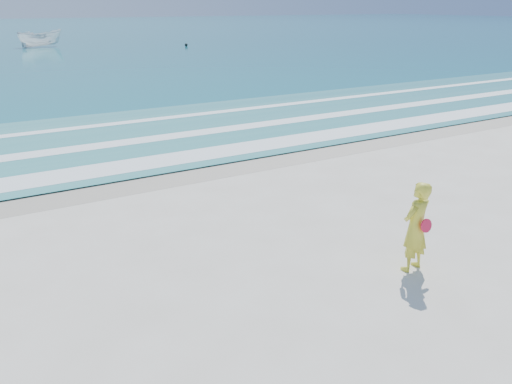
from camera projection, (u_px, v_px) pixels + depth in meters
ground at (359, 331)px, 7.99m from camera, size 400.00×400.00×0.00m
wet_sand at (163, 175)px, 15.28m from camera, size 400.00×2.40×0.00m
shallow at (118, 138)px, 19.31m from camera, size 400.00×10.00×0.01m
foam_near at (149, 162)px, 16.31m from camera, size 400.00×1.40×0.01m
foam_mid at (124, 142)px, 18.66m from camera, size 400.00×0.90×0.01m
foam_far at (102, 125)px, 21.33m from camera, size 400.00×0.60×0.01m
boat at (41, 38)px, 59.91m from camera, size 5.46×2.81×2.01m
buoy at (186, 45)px, 60.92m from camera, size 0.38×0.38×0.38m
woman at (416, 227)px, 9.55m from camera, size 0.73×0.54×1.82m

